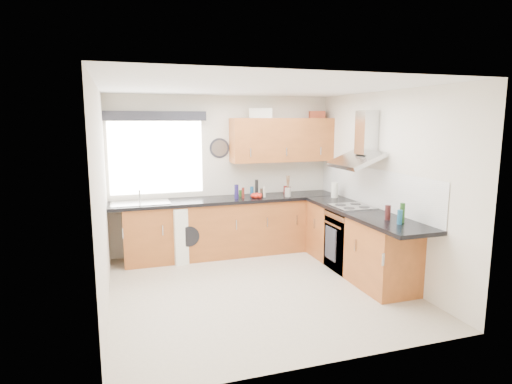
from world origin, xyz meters
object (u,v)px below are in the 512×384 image
object	(u,v)px
extractor_hood	(361,146)
upper_cabinets	(282,140)
washing_machine	(186,232)
oven	(351,240)

from	to	relation	value
extractor_hood	upper_cabinets	size ratio (longest dim) A/B	0.46
upper_cabinets	washing_machine	world-z (taller)	upper_cabinets
extractor_hood	washing_machine	world-z (taller)	extractor_hood
upper_cabinets	washing_machine	distance (m)	2.13
oven	upper_cabinets	xyz separation A→B (m)	(-0.55, 1.32, 1.38)
oven	upper_cabinets	world-z (taller)	upper_cabinets
washing_machine	extractor_hood	bearing A→B (deg)	-43.09
washing_machine	oven	bearing A→B (deg)	-44.17
extractor_hood	upper_cabinets	world-z (taller)	upper_cabinets
extractor_hood	washing_machine	xyz separation A→B (m)	(-2.27, 1.21, -1.35)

